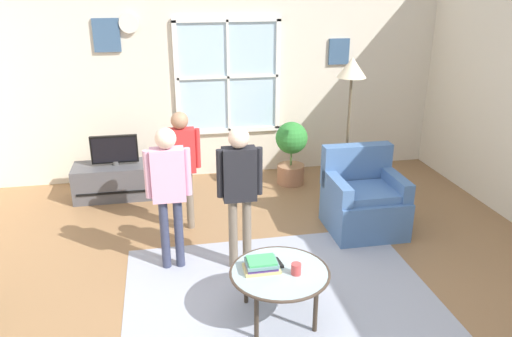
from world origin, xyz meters
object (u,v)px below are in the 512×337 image
(potted_plant_by_window, at_px, (291,149))
(person_red_shirt, at_px, (182,158))
(remote_near_books, at_px, (278,263))
(floor_lamp, at_px, (351,83))
(television, at_px, (114,150))
(person_black_shirt, at_px, (239,182))
(person_pink_shirt, at_px, (168,183))
(tv_stand, at_px, (118,181))
(coffee_table, at_px, (280,274))
(cup, at_px, (296,269))
(book_stack, at_px, (262,265))
(armchair, at_px, (363,201))

(potted_plant_by_window, bearing_deg, person_red_shirt, -144.49)
(person_red_shirt, bearing_deg, remote_near_books, -67.05)
(floor_lamp, bearing_deg, television, 163.62)
(television, xyz_separation_m, remote_near_books, (1.43, -2.58, -0.19))
(person_black_shirt, distance_m, person_pink_shirt, 0.63)
(remote_near_books, bearing_deg, person_pink_shirt, 135.37)
(tv_stand, xyz_separation_m, person_pink_shirt, (0.61, -1.77, 0.64))
(coffee_table, bearing_deg, tv_stand, 117.69)
(cup, bearing_deg, book_stack, 156.62)
(tv_stand, relative_size, person_black_shirt, 0.77)
(floor_lamp, bearing_deg, coffee_table, -123.04)
(book_stack, bearing_deg, floor_lamp, 53.50)
(person_black_shirt, relative_size, floor_lamp, 0.77)
(television, bearing_deg, floor_lamp, -16.38)
(tv_stand, xyz_separation_m, potted_plant_by_window, (2.21, 0.02, 0.26))
(armchair, bearing_deg, floor_lamp, 88.93)
(person_black_shirt, distance_m, floor_lamp, 1.90)
(potted_plant_by_window, bearing_deg, remote_near_books, -106.81)
(book_stack, relative_size, remote_near_books, 2.00)
(television, bearing_deg, armchair, -27.51)
(television, distance_m, person_black_shirt, 2.26)
(coffee_table, xyz_separation_m, person_pink_shirt, (-0.80, 0.91, 0.46))
(television, bearing_deg, person_red_shirt, -52.92)
(floor_lamp, bearing_deg, armchair, -91.07)
(coffee_table, height_order, person_black_shirt, person_black_shirt)
(tv_stand, relative_size, television, 1.87)
(tv_stand, relative_size, cup, 11.58)
(remote_near_books, height_order, person_black_shirt, person_black_shirt)
(person_pink_shirt, relative_size, floor_lamp, 0.77)
(tv_stand, bearing_deg, book_stack, -64.17)
(floor_lamp, bearing_deg, potted_plant_by_window, 118.85)
(cup, xyz_separation_m, remote_near_books, (-0.10, 0.17, -0.03))
(television, bearing_deg, person_black_shirt, -56.84)
(coffee_table, distance_m, person_red_shirt, 1.84)
(armchair, xyz_separation_m, floor_lamp, (0.01, 0.60, 1.14))
(television, relative_size, cup, 6.19)
(person_red_shirt, bearing_deg, book_stack, -72.46)
(tv_stand, distance_m, television, 0.40)
(tv_stand, xyz_separation_m, remote_near_books, (1.43, -2.58, 0.22))
(book_stack, xyz_separation_m, person_pink_shirt, (-0.67, 0.86, 0.39))
(person_black_shirt, xyz_separation_m, potted_plant_by_window, (0.98, 1.90, -0.38))
(cup, distance_m, remote_near_books, 0.20)
(person_red_shirt, bearing_deg, potted_plant_by_window, 35.51)
(potted_plant_by_window, bearing_deg, armchair, -72.89)
(potted_plant_by_window, xyz_separation_m, floor_lamp, (0.44, -0.80, 1.00))
(television, relative_size, potted_plant_by_window, 0.67)
(potted_plant_by_window, bearing_deg, floor_lamp, -61.15)
(floor_lamp, bearing_deg, person_red_shirt, -173.00)
(tv_stand, xyz_separation_m, book_stack, (1.28, -2.64, 0.25))
(person_black_shirt, height_order, person_pink_shirt, person_black_shirt)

